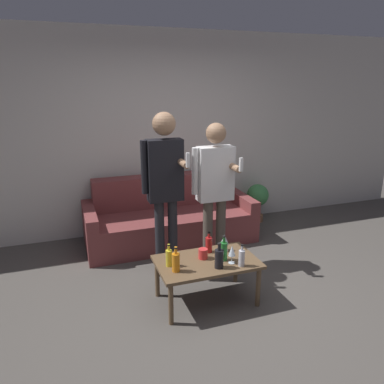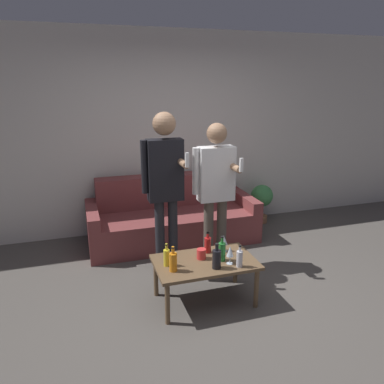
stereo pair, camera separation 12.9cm
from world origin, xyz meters
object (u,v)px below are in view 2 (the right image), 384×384
Objects in this scene: person_standing_right at (216,184)px; coffee_table at (205,265)px; couch at (171,218)px; person_standing_left at (165,179)px; bottle_orange at (173,261)px.

coffee_table is at bearing -117.67° from person_standing_right.
person_standing_left is at bearing -107.55° from couch.
person_standing_left is 1.08× the size of person_standing_right.
bottle_orange is 0.14× the size of person_standing_right.
coffee_table is 4.06× the size of bottle_orange.
person_standing_right reaches higher than bottle_orange.
person_standing_right reaches higher than coffee_table.
bottle_orange is (-0.33, -0.10, 0.14)m from coffee_table.
person_standing_left reaches higher than bottle_orange.
couch is at bearing 76.28° from bottle_orange.
bottle_orange is 0.13× the size of person_standing_left.
bottle_orange is 0.93m from person_standing_left.
coffee_table is 0.54× the size of person_standing_left.
coffee_table is 0.58× the size of person_standing_right.
bottle_orange is (-0.40, -1.65, 0.23)m from couch.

